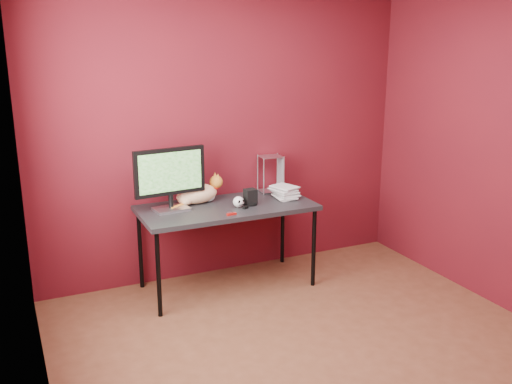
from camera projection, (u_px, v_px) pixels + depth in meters
name	position (u px, v px, depth m)	size (l,w,h in m)	color
room	(328.00, 154.00, 3.57)	(3.52, 3.52, 2.61)	brown
desk	(227.00, 211.00, 4.91)	(1.50, 0.70, 0.75)	black
monitor	(170.00, 176.00, 4.69)	(0.61, 0.22, 0.53)	silver
cat	(198.00, 194.00, 4.95)	(0.52, 0.24, 0.25)	orange
skull_mug	(239.00, 202.00, 4.84)	(0.10, 0.10, 0.09)	white
speaker	(250.00, 197.00, 4.91)	(0.12, 0.12, 0.14)	black
book_stack	(277.00, 134.00, 4.95)	(0.24, 0.28, 1.17)	beige
wire_rack	(271.00, 174.00, 5.30)	(0.21, 0.18, 0.34)	silver
pocket_knife	(232.00, 214.00, 4.63)	(0.08, 0.02, 0.02)	#950E0B
black_gadget	(245.00, 207.00, 4.81)	(0.05, 0.03, 0.02)	black
washer	(229.00, 212.00, 4.70)	(0.04, 0.04, 0.00)	silver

